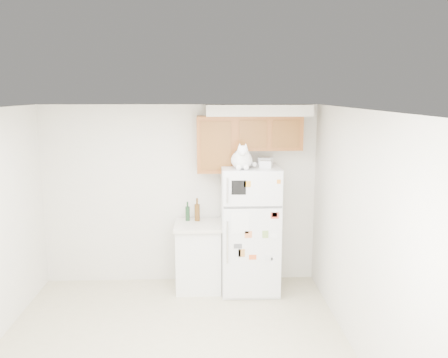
{
  "coord_description": "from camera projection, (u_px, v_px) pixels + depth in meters",
  "views": [
    {
      "loc": [
        0.36,
        -4.5,
        2.66
      ],
      "look_at": [
        0.6,
        1.55,
        1.55
      ],
      "focal_mm": 38.0,
      "sensor_mm": 36.0,
      "label": 1
    }
  ],
  "objects": [
    {
      "name": "bottle_amber",
      "position": [
        197.0,
        210.0,
        6.49
      ],
      "size": [
        0.07,
        0.07,
        0.32
      ],
      "primitive_type": null,
      "color": "#593814",
      "rests_on": "base_counter"
    },
    {
      "name": "storage_box_back",
      "position": [
        266.0,
        161.0,
        6.35
      ],
      "size": [
        0.22,
        0.19,
        0.1
      ],
      "primitive_type": "cube",
      "rotation": [
        0.0,
        0.0,
        -0.4
      ],
      "color": "white",
      "rests_on": "refrigerator"
    },
    {
      "name": "storage_box_front",
      "position": [
        266.0,
        164.0,
        6.12
      ],
      "size": [
        0.17,
        0.14,
        0.09
      ],
      "primitive_type": "cube",
      "rotation": [
        0.0,
        0.0,
        -0.22
      ],
      "color": "white",
      "rests_on": "refrigerator"
    },
    {
      "name": "room_shell",
      "position": [
        182.0,
        191.0,
        4.83
      ],
      "size": [
        3.84,
        4.04,
        2.52
      ],
      "color": "beige",
      "rests_on": "ground_plane"
    },
    {
      "name": "ground_plane",
      "position": [
        172.0,
        354.0,
        4.89
      ],
      "size": [
        3.8,
        4.0,
        0.01
      ],
      "primitive_type": "cube",
      "color": "#C4B897"
    },
    {
      "name": "base_counter",
      "position": [
        199.0,
        256.0,
        6.47
      ],
      "size": [
        0.64,
        0.64,
        0.92
      ],
      "color": "white",
      "rests_on": "ground_plane"
    },
    {
      "name": "cat",
      "position": [
        242.0,
        159.0,
        6.01
      ],
      "size": [
        0.33,
        0.49,
        0.35
      ],
      "color": "white",
      "rests_on": "refrigerator"
    },
    {
      "name": "bottle_green",
      "position": [
        188.0,
        211.0,
        6.5
      ],
      "size": [
        0.06,
        0.06,
        0.27
      ],
      "primitive_type": null,
      "color": "#19381E",
      "rests_on": "base_counter"
    },
    {
      "name": "refrigerator",
      "position": [
        250.0,
        229.0,
        6.35
      ],
      "size": [
        0.76,
        0.78,
        1.7
      ],
      "color": "white",
      "rests_on": "ground_plane"
    }
  ]
}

